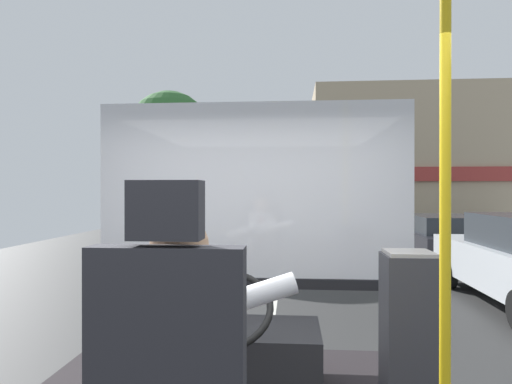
{
  "coord_description": "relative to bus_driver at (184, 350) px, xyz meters",
  "views": [
    {
      "loc": [
        0.31,
        -1.91,
        1.87
      ],
      "look_at": [
        0.06,
        1.2,
        1.86
      ],
      "focal_mm": 31.32,
      "sensor_mm": 36.0,
      "label": 1
    }
  ],
  "objects": [
    {
      "name": "street_tree",
      "position": [
        -3.37,
        11.84,
        2.31
      ],
      "size": [
        2.51,
        2.51,
        4.91
      ],
      "color": "#4C3828",
      "rests_on": "ground"
    },
    {
      "name": "fare_box",
      "position": [
        1.01,
        0.94,
        -0.23
      ],
      "size": [
        0.27,
        0.28,
        0.91
      ],
      "color": "#333338",
      "rests_on": "bus_floor"
    },
    {
      "name": "steering_console",
      "position": [
        0.0,
        1.17,
        -0.46
      ],
      "size": [
        1.1,
        1.01,
        0.8
      ],
      "color": "black",
      "rests_on": "bus_floor"
    },
    {
      "name": "bus_driver",
      "position": [
        0.0,
        0.0,
        0.0
      ],
      "size": [
        0.82,
        0.57,
        0.74
      ],
      "color": "#332D28",
      "rests_on": "driver_seat"
    },
    {
      "name": "parked_car_black",
      "position": [
        4.33,
        10.54,
        -0.68
      ],
      "size": [
        1.98,
        4.02,
        1.22
      ],
      "color": "black",
      "rests_on": "ground"
    },
    {
      "name": "windshield_panel",
      "position": [
        0.07,
        1.99,
        0.36
      ],
      "size": [
        2.5,
        0.08,
        1.48
      ],
      "color": "silver"
    },
    {
      "name": "shop_building",
      "position": [
        6.72,
        19.99,
        1.95
      ],
      "size": [
        10.72,
        4.69,
        6.53
      ],
      "color": "tan",
      "rests_on": "ground"
    },
    {
      "name": "ground",
      "position": [
        0.07,
        9.17,
        -1.34
      ],
      "size": [
        18.0,
        44.0,
        0.06
      ],
      "color": "#2E2E2E"
    },
    {
      "name": "handrail_pole",
      "position": [
        0.99,
        0.3,
        0.46
      ],
      "size": [
        0.04,
        0.04,
        2.28
      ],
      "color": "gold",
      "rests_on": "bus_floor"
    }
  ]
}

